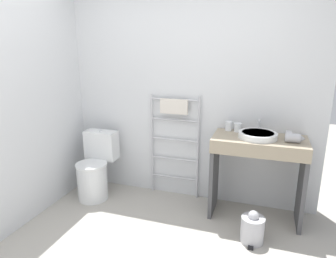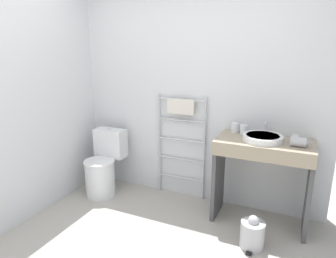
{
  "view_description": "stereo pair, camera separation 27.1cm",
  "coord_description": "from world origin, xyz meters",
  "px_view_note": "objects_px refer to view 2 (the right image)",
  "views": [
    {
      "loc": [
        0.88,
        -1.69,
        1.76
      ],
      "look_at": [
        0.05,
        0.79,
        1.04
      ],
      "focal_mm": 32.0,
      "sensor_mm": 36.0,
      "label": 1
    },
    {
      "loc": [
        1.13,
        -1.59,
        1.76
      ],
      "look_at": [
        0.05,
        0.79,
        1.04
      ],
      "focal_mm": 32.0,
      "sensor_mm": 36.0,
      "label": 2
    }
  ],
  "objects_px": {
    "towel_radiator": "(181,128)",
    "sink_basin": "(263,138)",
    "toilet": "(104,166)",
    "cup_near_edge": "(244,129)",
    "cup_near_wall": "(235,128)",
    "hair_dryer": "(299,141)",
    "trash_bin": "(252,234)"
  },
  "relations": [
    {
      "from": "toilet",
      "to": "hair_dryer",
      "type": "distance_m",
      "value": 2.23
    },
    {
      "from": "cup_near_edge",
      "to": "trash_bin",
      "type": "bearing_deg",
      "value": -67.78
    },
    {
      "from": "sink_basin",
      "to": "trash_bin",
      "type": "height_order",
      "value": "sink_basin"
    },
    {
      "from": "cup_near_wall",
      "to": "trash_bin",
      "type": "relative_size",
      "value": 0.32
    },
    {
      "from": "sink_basin",
      "to": "cup_near_edge",
      "type": "xyz_separation_m",
      "value": [
        -0.21,
        0.17,
        0.02
      ]
    },
    {
      "from": "sink_basin",
      "to": "trash_bin",
      "type": "xyz_separation_m",
      "value": [
        0.03,
        -0.43,
        -0.78
      ]
    },
    {
      "from": "toilet",
      "to": "hair_dryer",
      "type": "bearing_deg",
      "value": 1.84
    },
    {
      "from": "towel_radiator",
      "to": "sink_basin",
      "type": "relative_size",
      "value": 3.24
    },
    {
      "from": "sink_basin",
      "to": "trash_bin",
      "type": "bearing_deg",
      "value": -86.11
    },
    {
      "from": "hair_dryer",
      "to": "trash_bin",
      "type": "xyz_separation_m",
      "value": [
        -0.3,
        -0.4,
        -0.8
      ]
    },
    {
      "from": "cup_near_edge",
      "to": "hair_dryer",
      "type": "xyz_separation_m",
      "value": [
        0.54,
        -0.19,
        -0.0
      ]
    },
    {
      "from": "towel_radiator",
      "to": "trash_bin",
      "type": "height_order",
      "value": "towel_radiator"
    },
    {
      "from": "sink_basin",
      "to": "trash_bin",
      "type": "relative_size",
      "value": 1.2
    },
    {
      "from": "towel_radiator",
      "to": "trash_bin",
      "type": "distance_m",
      "value": 1.37
    },
    {
      "from": "toilet",
      "to": "hair_dryer",
      "type": "xyz_separation_m",
      "value": [
        2.15,
        0.07,
        0.59
      ]
    },
    {
      "from": "toilet",
      "to": "towel_radiator",
      "type": "distance_m",
      "value": 1.07
    },
    {
      "from": "towel_radiator",
      "to": "trash_bin",
      "type": "bearing_deg",
      "value": -34.03
    },
    {
      "from": "toilet",
      "to": "cup_near_edge",
      "type": "bearing_deg",
      "value": 9.18
    },
    {
      "from": "cup_near_edge",
      "to": "toilet",
      "type": "bearing_deg",
      "value": -170.82
    },
    {
      "from": "sink_basin",
      "to": "cup_near_wall",
      "type": "relative_size",
      "value": 3.79
    },
    {
      "from": "trash_bin",
      "to": "hair_dryer",
      "type": "bearing_deg",
      "value": 53.55
    },
    {
      "from": "cup_near_edge",
      "to": "hair_dryer",
      "type": "height_order",
      "value": "cup_near_edge"
    },
    {
      "from": "cup_near_edge",
      "to": "hair_dryer",
      "type": "distance_m",
      "value": 0.57
    },
    {
      "from": "towel_radiator",
      "to": "trash_bin",
      "type": "relative_size",
      "value": 3.89
    },
    {
      "from": "toilet",
      "to": "hair_dryer",
      "type": "height_order",
      "value": "hair_dryer"
    },
    {
      "from": "cup_near_wall",
      "to": "trash_bin",
      "type": "distance_m",
      "value": 1.07
    },
    {
      "from": "toilet",
      "to": "trash_bin",
      "type": "relative_size",
      "value": 2.48
    },
    {
      "from": "cup_near_wall",
      "to": "trash_bin",
      "type": "xyz_separation_m",
      "value": [
        0.34,
        -0.62,
        -0.8
      ]
    },
    {
      "from": "cup_near_wall",
      "to": "cup_near_edge",
      "type": "relative_size",
      "value": 1.06
    },
    {
      "from": "cup_near_edge",
      "to": "trash_bin",
      "type": "height_order",
      "value": "cup_near_edge"
    },
    {
      "from": "towel_radiator",
      "to": "sink_basin",
      "type": "xyz_separation_m",
      "value": [
        0.94,
        -0.23,
        0.07
      ]
    },
    {
      "from": "sink_basin",
      "to": "cup_near_wall",
      "type": "xyz_separation_m",
      "value": [
        -0.31,
        0.19,
        0.02
      ]
    }
  ]
}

